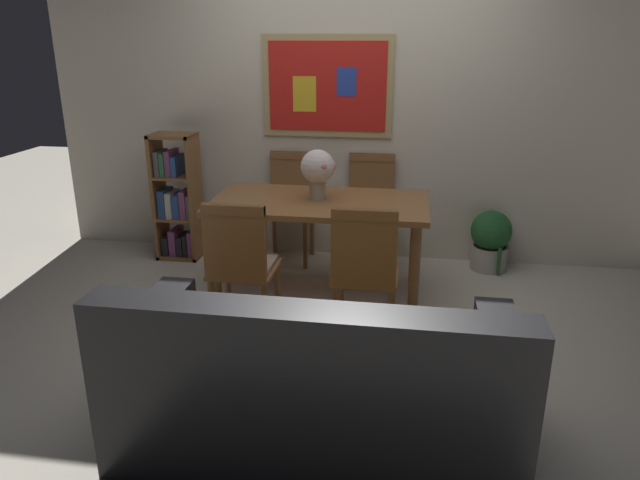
# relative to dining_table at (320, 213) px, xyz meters

# --- Properties ---
(ground_plane) EXTENTS (12.00, 12.00, 0.00)m
(ground_plane) POSITION_rel_dining_table_xyz_m (0.14, -0.58, -0.63)
(ground_plane) COLOR beige
(wall_back_with_painting) EXTENTS (5.20, 0.14, 2.60)m
(wall_back_with_painting) POSITION_rel_dining_table_xyz_m (0.14, 0.94, 0.67)
(wall_back_with_painting) COLOR beige
(wall_back_with_painting) RESTS_ON ground_plane
(dining_table) EXTENTS (1.53, 0.83, 0.73)m
(dining_table) POSITION_rel_dining_table_xyz_m (0.00, 0.00, 0.00)
(dining_table) COLOR brown
(dining_table) RESTS_ON ground_plane
(dining_chair_near_right) EXTENTS (0.40, 0.41, 0.91)m
(dining_chair_near_right) POSITION_rel_dining_table_xyz_m (0.38, -0.71, -0.09)
(dining_chair_near_right) COLOR brown
(dining_chair_near_right) RESTS_ON ground_plane
(dining_chair_near_left) EXTENTS (0.40, 0.41, 0.91)m
(dining_chair_near_left) POSITION_rel_dining_table_xyz_m (-0.38, -0.74, -0.09)
(dining_chair_near_left) COLOR brown
(dining_chair_near_left) RESTS_ON ground_plane
(dining_chair_far_left) EXTENTS (0.40, 0.41, 0.91)m
(dining_chair_far_left) POSITION_rel_dining_table_xyz_m (-0.37, 0.73, -0.09)
(dining_chair_far_left) COLOR brown
(dining_chair_far_left) RESTS_ON ground_plane
(dining_chair_far_right) EXTENTS (0.40, 0.41, 0.91)m
(dining_chair_far_right) POSITION_rel_dining_table_xyz_m (0.31, 0.75, -0.09)
(dining_chair_far_right) COLOR brown
(dining_chair_far_right) RESTS_ON ground_plane
(leather_couch) EXTENTS (1.80, 0.84, 0.84)m
(leather_couch) POSITION_rel_dining_table_xyz_m (0.25, -1.72, -0.32)
(leather_couch) COLOR black
(leather_couch) RESTS_ON ground_plane
(bookshelf) EXTENTS (0.36, 0.28, 1.07)m
(bookshelf) POSITION_rel_dining_table_xyz_m (-1.33, 0.60, -0.14)
(bookshelf) COLOR brown
(bookshelf) RESTS_ON ground_plane
(potted_ivy) EXTENTS (0.33, 0.34, 0.50)m
(potted_ivy) POSITION_rel_dining_table_xyz_m (1.30, 0.72, -0.38)
(potted_ivy) COLOR #B2ADA3
(potted_ivy) RESTS_ON ground_plane
(flower_vase) EXTENTS (0.25, 0.24, 0.36)m
(flower_vase) POSITION_rel_dining_table_xyz_m (-0.02, 0.03, 0.31)
(flower_vase) COLOR tan
(flower_vase) RESTS_ON dining_table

